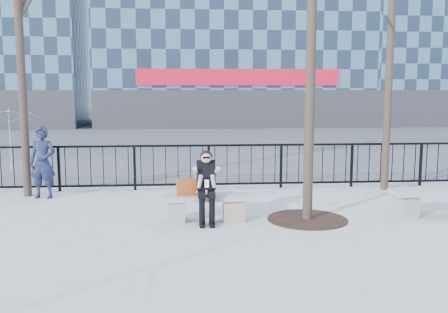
{
  "coord_description": "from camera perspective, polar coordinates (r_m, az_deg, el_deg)",
  "views": [
    {
      "loc": [
        -0.4,
        -9.09,
        2.44
      ],
      "look_at": [
        0.4,
        0.8,
        1.1
      ],
      "focal_mm": 40.0,
      "sensor_mm": 36.0,
      "label": 1
    }
  ],
  "objects": [
    {
      "name": "shopping_bag",
      "position": [
        9.23,
        1.14,
        -6.44
      ],
      "size": [
        0.41,
        0.22,
        0.37
      ],
      "primitive_type": "cube",
      "rotation": [
        0.0,
        0.0,
        0.21
      ],
      "color": "#C9AE8E",
      "rests_on": "ground"
    },
    {
      "name": "street_surface",
      "position": [
        24.22,
        -3.64,
        1.89
      ],
      "size": [
        60.0,
        23.0,
        0.01
      ],
      "primitive_type": "cube",
      "color": "#474747",
      "rests_on": "ground"
    },
    {
      "name": "bench_second",
      "position": [
        10.53,
        23.04,
        -4.51
      ],
      "size": [
        1.79,
        0.5,
        0.53
      ],
      "rotation": [
        0.0,
        0.0,
        0.09
      ],
      "color": "gray",
      "rests_on": "ground"
    },
    {
      "name": "bench_main",
      "position": [
        9.35,
        -2.06,
        -5.54
      ],
      "size": [
        1.65,
        0.46,
        0.49
      ],
      "color": "gray",
      "rests_on": "ground"
    },
    {
      "name": "ground",
      "position": [
        9.42,
        -2.05,
        -7.32
      ],
      "size": [
        120.0,
        120.0,
        0.0
      ],
      "primitive_type": "plane",
      "color": "#A4A49F",
      "rests_on": "ground"
    },
    {
      "name": "railing",
      "position": [
        12.24,
        -2.69,
        -1.19
      ],
      "size": [
        14.0,
        0.06,
        1.1
      ],
      "color": "black",
      "rests_on": "ground"
    },
    {
      "name": "standing_man",
      "position": [
        11.89,
        -20.0,
        -0.63
      ],
      "size": [
        0.65,
        0.48,
        1.63
      ],
      "primitive_type": "imported",
      "rotation": [
        0.0,
        0.0,
        -0.15
      ],
      "color": "black",
      "rests_on": "ground"
    },
    {
      "name": "vendor_umbrella",
      "position": [
        15.82,
        -23.24,
        1.71
      ],
      "size": [
        2.69,
        2.72,
        1.93
      ],
      "primitive_type": "imported",
      "rotation": [
        0.0,
        0.0,
        0.34
      ],
      "color": "gold",
      "rests_on": "ground"
    },
    {
      "name": "tree_grate",
      "position": [
        9.59,
        9.48,
        -7.08
      ],
      "size": [
        1.5,
        1.5,
        0.02
      ],
      "primitive_type": "cylinder",
      "color": "black",
      "rests_on": "ground"
    },
    {
      "name": "handbag",
      "position": [
        9.29,
        -4.32,
        -3.51
      ],
      "size": [
        0.38,
        0.22,
        0.3
      ],
      "primitive_type": "cube",
      "rotation": [
        0.0,
        0.0,
        0.14
      ],
      "color": "#9B4013",
      "rests_on": "bench_main"
    },
    {
      "name": "seated_woman",
      "position": [
        9.11,
        -2.03,
        -3.51
      ],
      "size": [
        0.5,
        0.64,
        1.34
      ],
      "color": "black",
      "rests_on": "ground"
    }
  ]
}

